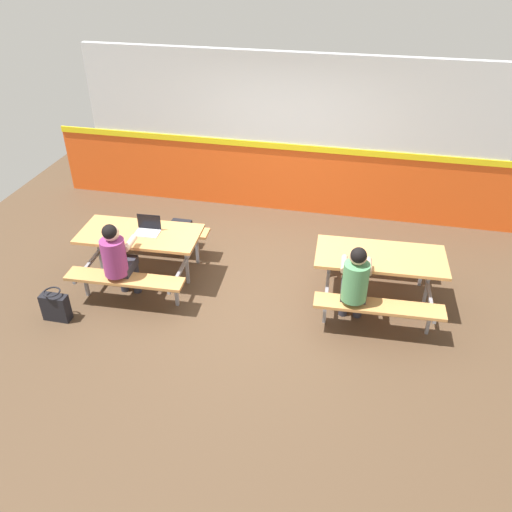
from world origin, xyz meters
The scene contains 9 objects.
ground_plane centered at (0.00, 0.00, -0.01)m, with size 10.00×10.00×0.02m, color #4C3826.
accent_backdrop centered at (0.00, 2.30, 1.25)m, with size 8.00×0.14×2.60m.
picnic_table_left centered at (-1.57, -0.19, 0.57)m, with size 1.63×1.61×0.74m.
picnic_table_right centered at (1.57, -0.07, 0.57)m, with size 1.63×1.61×0.74m.
student_nearer centered at (-1.64, -0.75, 0.71)m, with size 0.37×0.53×1.21m.
student_further centered at (1.29, -0.64, 0.71)m, with size 0.37×0.53×1.21m.
laptop_silver centered at (-1.46, -0.15, 0.79)m, with size 0.33×0.23×0.22m.
backpack_dark centered at (-1.34, 0.72, 0.22)m, with size 0.30×0.22×0.44m.
tote_bag_bright centered at (-2.31, -1.26, 0.19)m, with size 0.34×0.21×0.43m.
Camera 1 is at (1.23, -5.75, 4.27)m, focal length 36.95 mm.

